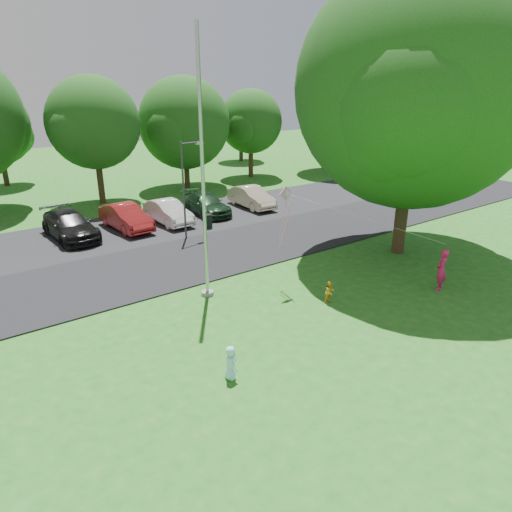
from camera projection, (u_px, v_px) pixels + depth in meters
ground at (360, 317)px, 16.69m from camera, size 120.00×120.00×0.00m
park_road at (226, 250)px, 23.46m from camera, size 60.00×6.00×0.06m
parking_strip at (169, 222)px, 28.35m from camera, size 42.00×7.00×0.06m
flagpole at (204, 194)px, 17.05m from camera, size 0.50×0.50×10.00m
street_lamp at (186, 181)px, 24.37m from camera, size 1.48×0.38×5.29m
trash_can at (208, 221)px, 27.01m from camera, size 0.54×0.54×0.86m
big_tree at (416, 95)px, 20.55m from camera, size 11.54×10.99×13.40m
tree_row at (130, 119)px, 33.83m from camera, size 64.35×11.94×10.88m
horizon_trees at (117, 128)px, 42.96m from camera, size 77.46×7.20×7.02m
parked_cars at (161, 212)px, 27.87m from camera, size 14.08×5.14×1.46m
woman at (441, 270)px, 18.69m from camera, size 0.76×0.65×1.76m
child_yellow at (330, 292)px, 17.69m from camera, size 0.45×0.35×0.89m
child_blue at (231, 363)px, 13.01m from camera, size 0.34×0.51×1.05m
kite at (289, 205)px, 18.07m from camera, size 5.27×4.38×2.62m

